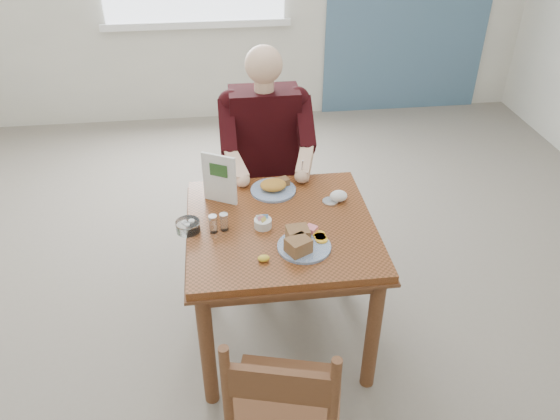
{
  "coord_description": "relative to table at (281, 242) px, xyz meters",
  "views": [
    {
      "loc": [
        -0.27,
        -2.14,
        2.27
      ],
      "look_at": [
        -0.0,
        0.0,
        0.83
      ],
      "focal_mm": 35.0,
      "sensor_mm": 36.0,
      "label": 1
    }
  ],
  "objects": [
    {
      "name": "chair_far",
      "position": [
        0.0,
        0.8,
        -0.16
      ],
      "size": [
        0.42,
        0.42,
        0.95
      ],
      "color": "brown",
      "rests_on": "ground"
    },
    {
      "name": "near_plate",
      "position": [
        0.07,
        -0.2,
        0.14
      ],
      "size": [
        0.31,
        0.31,
        0.08
      ],
      "color": "white",
      "rests_on": "table"
    },
    {
      "name": "chair_near",
      "position": [
        -0.09,
        -0.86,
        -0.16
      ],
      "size": [
        0.51,
        0.51,
        0.95
      ],
      "color": "brown",
      "rests_on": "ground"
    },
    {
      "name": "menu",
      "position": [
        -0.28,
        0.24,
        0.25
      ],
      "size": [
        0.17,
        0.1,
        0.27
      ],
      "color": "white",
      "rests_on": "table"
    },
    {
      "name": "creamer",
      "position": [
        -0.44,
        -0.01,
        0.14
      ],
      "size": [
        0.12,
        0.12,
        0.05
      ],
      "color": "white",
      "rests_on": "table"
    },
    {
      "name": "far_plate",
      "position": [
        0.0,
        0.3,
        0.14
      ],
      "size": [
        0.31,
        0.31,
        0.06
      ],
      "color": "white",
      "rests_on": "table"
    },
    {
      "name": "diner",
      "position": [
        0.0,
        0.71,
        0.17
      ],
      "size": [
        0.53,
        0.56,
        1.39
      ],
      "color": "tan",
      "rests_on": "chair_far"
    },
    {
      "name": "napkin",
      "position": [
        0.32,
        0.17,
        0.14
      ],
      "size": [
        0.11,
        0.1,
        0.06
      ],
      "primitive_type": "ellipsoid",
      "rotation": [
        0.0,
        0.0,
        -0.34
      ],
      "color": "white",
      "rests_on": "table"
    },
    {
      "name": "lemon_wedge",
      "position": [
        -0.11,
        -0.28,
        0.13
      ],
      "size": [
        0.07,
        0.06,
        0.03
      ],
      "primitive_type": "ellipsoid",
      "rotation": [
        0.0,
        0.0,
        0.43
      ],
      "color": "yellow",
      "rests_on": "table"
    },
    {
      "name": "metal_dish",
      "position": [
        0.27,
        0.16,
        0.12
      ],
      "size": [
        0.09,
        0.09,
        0.01
      ],
      "primitive_type": "cylinder",
      "rotation": [
        0.0,
        0.0,
        0.06
      ],
      "color": "silver",
      "rests_on": "table"
    },
    {
      "name": "table",
      "position": [
        0.0,
        0.0,
        0.0
      ],
      "size": [
        0.92,
        0.92,
        0.75
      ],
      "color": "brown",
      "rests_on": "ground"
    },
    {
      "name": "caddy",
      "position": [
        -0.09,
        -0.02,
        0.13
      ],
      "size": [
        0.1,
        0.1,
        0.06
      ],
      "color": "white",
      "rests_on": "table"
    },
    {
      "name": "floor",
      "position": [
        0.0,
        0.0,
        -0.64
      ],
      "size": [
        6.0,
        6.0,
        0.0
      ],
      "primitive_type": "plane",
      "color": "slate",
      "rests_on": "ground"
    },
    {
      "name": "shakers",
      "position": [
        -0.3,
        -0.02,
        0.16
      ],
      "size": [
        0.1,
        0.06,
        0.09
      ],
      "color": "white",
      "rests_on": "table"
    }
  ]
}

